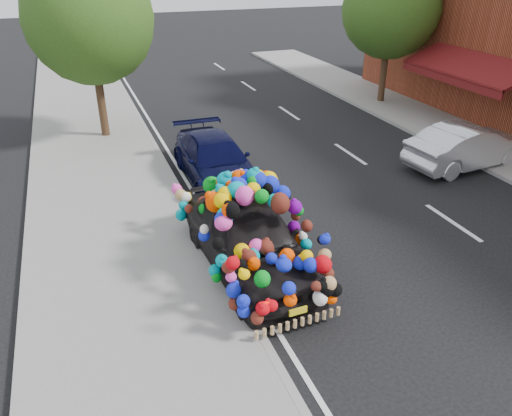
# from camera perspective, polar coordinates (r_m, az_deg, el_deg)

# --- Properties ---
(ground) EXTENTS (100.00, 100.00, 0.00)m
(ground) POSITION_cam_1_polar(r_m,az_deg,el_deg) (11.36, 7.62, -4.72)
(ground) COLOR black
(ground) RESTS_ON ground
(sidewalk) EXTENTS (4.00, 60.00, 0.12)m
(sidewalk) POSITION_cam_1_polar(r_m,az_deg,el_deg) (10.29, -14.38, -8.79)
(sidewalk) COLOR gray
(sidewalk) RESTS_ON ground
(kerb) EXTENTS (0.15, 60.00, 0.13)m
(kerb) POSITION_cam_1_polar(r_m,az_deg,el_deg) (10.56, -3.83, -6.83)
(kerb) COLOR gray
(kerb) RESTS_ON ground
(footpath_far) EXTENTS (3.00, 40.00, 0.12)m
(footpath_far) POSITION_cam_1_polar(r_m,az_deg,el_deg) (18.25, 26.58, 5.43)
(footpath_far) COLOR gray
(footpath_far) RESTS_ON ground
(lane_markings) EXTENTS (6.00, 50.00, 0.01)m
(lane_markings) POSITION_cam_1_polar(r_m,az_deg,el_deg) (13.27, 21.54, -1.52)
(lane_markings) COLOR silver
(lane_markings) RESTS_ON ground
(tree_near_sidewalk) EXTENTS (4.20, 4.20, 6.13)m
(tree_near_sidewalk) POSITION_cam_1_polar(r_m,az_deg,el_deg) (18.04, -18.51, 19.79)
(tree_near_sidewalk) COLOR #332114
(tree_near_sidewalk) RESTS_ON ground
(tree_far_b) EXTENTS (4.00, 4.00, 5.90)m
(tree_far_b) POSITION_cam_1_polar(r_m,az_deg,el_deg) (22.49, 15.16, 21.12)
(tree_far_b) COLOR #332114
(tree_far_b) RESTS_ON ground
(plush_art_car) EXTENTS (2.34, 4.68, 2.14)m
(plush_art_car) POSITION_cam_1_polar(r_m,az_deg,el_deg) (10.09, -0.88, -1.63)
(plush_art_car) COLOR black
(plush_art_car) RESTS_ON ground
(navy_sedan) EXTENTS (1.80, 4.40, 1.28)m
(navy_sedan) POSITION_cam_1_polar(r_m,az_deg,el_deg) (14.42, -4.67, 5.48)
(navy_sedan) COLOR black
(navy_sedan) RESTS_ON ground
(silver_hatchback) EXTENTS (4.16, 1.80, 1.33)m
(silver_hatchback) POSITION_cam_1_polar(r_m,az_deg,el_deg) (16.68, 23.06, 6.52)
(silver_hatchback) COLOR silver
(silver_hatchback) RESTS_ON ground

